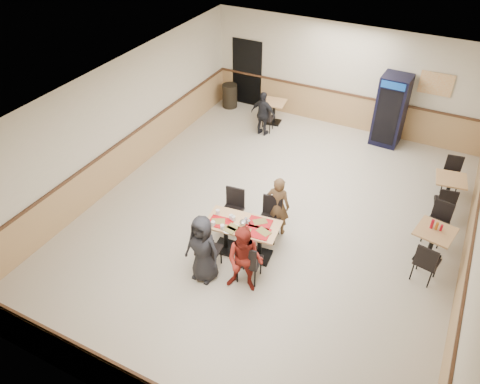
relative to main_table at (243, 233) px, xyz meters
The scene contains 20 objects.
ground 1.35m from the main_table, 84.77° to the left, with size 10.00×10.00×0.00m, color beige.
room_shell 4.23m from the main_table, 63.49° to the left, with size 10.00×10.00×10.00m.
main_table is the anchor object (origin of this frame).
main_chairs 0.06m from the main_table, behind, with size 1.49×1.85×0.99m.
diner_woman_left 1.03m from the main_table, 111.14° to the right, with size 0.72×0.47×1.47m, color black.
diner_woman_right 0.98m from the main_table, 60.87° to the right, with size 0.71×0.55×1.46m, color maroon.
diner_man_opposite 1.02m from the main_table, 68.86° to the left, with size 0.51×0.34×1.41m, color brown.
lone_diner 4.96m from the main_table, 109.96° to the left, with size 0.77×0.32×1.31m, color black.
tabletop_clutter 0.30m from the main_table, 93.66° to the right, with size 1.29×0.77×0.12m.
side_table_near 3.79m from the main_table, 24.29° to the left, with size 0.83×0.83×0.76m.
side_table_near_chair_south 3.58m from the main_table, 15.44° to the left, with size 0.44×0.44×0.96m, color black, non-canonical shape.
side_table_near_chair_north 4.07m from the main_table, 32.06° to the left, with size 0.44×0.44×0.96m, color black, non-canonical shape.
side_table_far 5.04m from the main_table, 46.06° to the left, with size 0.76×0.76×0.72m.
side_table_far_chair_south 4.65m from the main_table, 41.14° to the left, with size 0.42×0.42×0.91m, color black, non-canonical shape.
side_table_far_chair_north 5.47m from the main_table, 50.24° to the left, with size 0.42×0.42×0.91m, color black, non-canonical shape.
condiment_caddy 3.79m from the main_table, 25.17° to the left, with size 0.23×0.06×0.20m.
back_table 5.70m from the main_table, 107.27° to the left, with size 0.72×0.72×0.69m.
back_table_chair_lone 5.17m from the main_table, 109.09° to the left, with size 0.40×0.40×0.87m, color black, non-canonical shape.
pepsi_cooler 6.06m from the main_table, 74.85° to the left, with size 0.78×0.79×1.98m.
trash_bin 6.71m from the main_table, 120.28° to the left, with size 0.47×0.47×0.74m, color black.
Camera 1 is at (3.04, -7.53, 6.85)m, focal length 35.00 mm.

